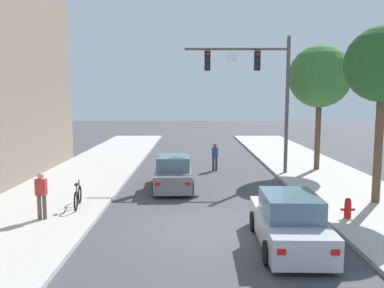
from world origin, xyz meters
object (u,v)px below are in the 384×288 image
object	(u,v)px
bicycle_leaning	(78,197)
pedestrian_sidewalk_left_walker	(42,193)
pedestrian_crossing_road	(215,156)
fire_hydrant	(348,208)
street_tree_second	(321,77)
car_lead_grey	(174,174)
street_tree_nearest	(384,65)
car_following_silver	(289,223)
traffic_signal_mast	(259,80)

from	to	relation	value
bicycle_leaning	pedestrian_sidewalk_left_walker	bearing A→B (deg)	-118.18
pedestrian_crossing_road	fire_hydrant	xyz separation A→B (m)	(4.08, -9.61, -0.41)
fire_hydrant	street_tree_second	xyz separation A→B (m)	(1.91, 9.37, 5.01)
bicycle_leaning	fire_hydrant	xyz separation A→B (m)	(9.83, -1.40, -0.03)
bicycle_leaning	street_tree_second	size ratio (longest dim) A/B	0.24
car_lead_grey	pedestrian_sidewalk_left_walker	world-z (taller)	pedestrian_sidewalk_left_walker
street_tree_nearest	pedestrian_sidewalk_left_walker	bearing A→B (deg)	-170.13
bicycle_leaning	car_following_silver	bearing A→B (deg)	-26.73
traffic_signal_mast	pedestrian_crossing_road	bearing A→B (deg)	150.44
pedestrian_sidewalk_left_walker	street_tree_nearest	xyz separation A→B (m)	(12.59, 2.19, 4.50)
pedestrian_crossing_road	street_tree_second	distance (m)	7.56
traffic_signal_mast	pedestrian_sidewalk_left_walker	size ratio (longest dim) A/B	4.57
pedestrian_crossing_road	street_tree_nearest	xyz separation A→B (m)	(6.04, -7.52, 4.65)
traffic_signal_mast	street_tree_second	xyz separation A→B (m)	(3.68, 1.06, 0.22)
fire_hydrant	street_tree_second	world-z (taller)	street_tree_second
pedestrian_sidewalk_left_walker	bicycle_leaning	xyz separation A→B (m)	(0.80, 1.50, -0.52)
fire_hydrant	street_tree_second	size ratio (longest dim) A/B	0.10
fire_hydrant	street_tree_nearest	distance (m)	5.81
pedestrian_sidewalk_left_walker	street_tree_nearest	bearing A→B (deg)	9.87
pedestrian_sidewalk_left_walker	street_tree_nearest	size ratio (longest dim) A/B	0.24
traffic_signal_mast	street_tree_nearest	world-z (taller)	traffic_signal_mast
car_following_silver	street_tree_nearest	xyz separation A→B (m)	(4.58, 4.32, 4.84)
traffic_signal_mast	car_lead_grey	xyz separation A→B (m)	(-4.55, -3.25, -4.58)
car_lead_grey	car_following_silver	distance (m)	8.17
car_following_silver	street_tree_nearest	world-z (taller)	street_tree_nearest
bicycle_leaning	fire_hydrant	size ratio (longest dim) A/B	2.44
street_tree_second	bicycle_leaning	bearing A→B (deg)	-145.80
car_following_silver	pedestrian_sidewalk_left_walker	size ratio (longest dim) A/B	2.60
car_lead_grey	street_tree_nearest	size ratio (longest dim) A/B	0.62
car_following_silver	bicycle_leaning	world-z (taller)	car_following_silver
car_lead_grey	bicycle_leaning	xyz separation A→B (m)	(-3.50, -3.66, -0.18)
pedestrian_crossing_road	traffic_signal_mast	bearing A→B (deg)	-29.56
car_following_silver	street_tree_second	distance (m)	13.35
pedestrian_crossing_road	fire_hydrant	world-z (taller)	pedestrian_crossing_road
pedestrian_crossing_road	street_tree_nearest	distance (m)	10.71
pedestrian_crossing_road	pedestrian_sidewalk_left_walker	bearing A→B (deg)	-123.99
street_tree_second	fire_hydrant	bearing A→B (deg)	-101.51
traffic_signal_mast	bicycle_leaning	size ratio (longest dim) A/B	4.26
pedestrian_crossing_road	street_tree_second	size ratio (longest dim) A/B	0.23
bicycle_leaning	street_tree_second	xyz separation A→B (m)	(11.73, 7.97, 4.98)
fire_hydrant	car_following_silver	bearing A→B (deg)	-139.63
bicycle_leaning	car_lead_grey	bearing A→B (deg)	46.28
car_following_silver	pedestrian_crossing_road	size ratio (longest dim) A/B	2.60
car_lead_grey	pedestrian_sidewalk_left_walker	size ratio (longest dim) A/B	2.62
bicycle_leaning	street_tree_second	distance (m)	15.04
street_tree_second	street_tree_nearest	bearing A→B (deg)	-89.59
car_following_silver	bicycle_leaning	size ratio (longest dim) A/B	2.43
traffic_signal_mast	car_following_silver	xyz separation A→B (m)	(-0.85, -10.54, -4.58)
pedestrian_sidewalk_left_walker	pedestrian_crossing_road	bearing A→B (deg)	56.01
pedestrian_sidewalk_left_walker	street_tree_second	distance (m)	16.33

